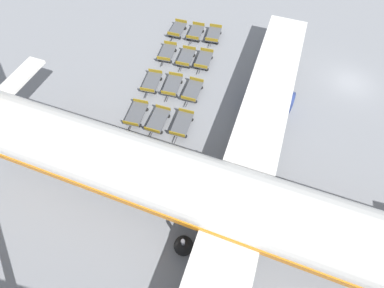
{
  "coord_description": "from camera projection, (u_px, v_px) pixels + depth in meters",
  "views": [
    {
      "loc": [
        22.03,
        -10.95,
        18.59
      ],
      "look_at": [
        12.24,
        -13.37,
        2.3
      ],
      "focal_mm": 24.0,
      "sensor_mm": 36.0,
      "label": 1
    }
  ],
  "objects": [
    {
      "name": "baggage_dolly_row_near_col_e",
      "position": [
        116.0,
        154.0,
        20.83
      ],
      "size": [
        3.39,
        1.61,
        0.92
      ],
      "color": "#515459",
      "rests_on": "ground_plane"
    },
    {
      "name": "ground_plane",
      "position": [
        351.0,
        83.0,
        25.68
      ],
      "size": [
        500.0,
        500.0,
        0.0
      ],
      "primitive_type": "plane",
      "color": "gray"
    },
    {
      "name": "baggage_dolly_row_mid_b_col_c",
      "position": [
        193.0,
        91.0,
        24.45
      ],
      "size": [
        3.42,
        1.69,
        0.92
      ],
      "color": "#515459",
      "rests_on": "ground_plane"
    },
    {
      "name": "baggage_dolly_row_near_col_b",
      "position": [
        167.0,
        53.0,
        27.33
      ],
      "size": [
        3.38,
        1.57,
        0.92
      ],
      "color": "#515459",
      "rests_on": "ground_plane"
    },
    {
      "name": "baggage_dolly_row_mid_a_col_e",
      "position": [
        137.0,
        163.0,
        20.4
      ],
      "size": [
        3.38,
        1.58,
        0.92
      ],
      "color": "#515459",
      "rests_on": "ground_plane"
    },
    {
      "name": "baggage_dolly_row_mid_b_col_b",
      "position": [
        204.0,
        60.0,
        26.73
      ],
      "size": [
        3.4,
        1.63,
        0.92
      ],
      "color": "#515459",
      "rests_on": "ground_plane"
    },
    {
      "name": "stand_guidance_stripe",
      "position": [
        122.0,
        175.0,
        20.34
      ],
      "size": [
        2.99,
        25.42,
        0.01
      ],
      "color": "white",
      "rests_on": "ground_plane"
    },
    {
      "name": "baggage_dolly_row_near_col_a",
      "position": [
        177.0,
        30.0,
        29.45
      ],
      "size": [
        3.42,
        1.69,
        0.92
      ],
      "color": "#515459",
      "rests_on": "ground_plane"
    },
    {
      "name": "baggage_dolly_row_mid_a_col_c",
      "position": [
        172.0,
        86.0,
        24.82
      ],
      "size": [
        3.38,
        1.56,
        0.92
      ],
      "color": "#515459",
      "rests_on": "ground_plane"
    },
    {
      "name": "airplane",
      "position": [
        257.0,
        210.0,
        15.69
      ],
      "size": [
        43.4,
        47.96,
        12.83
      ],
      "color": "white",
      "rests_on": "ground_plane"
    },
    {
      "name": "baggage_dolly_row_mid_a_col_b",
      "position": [
        186.0,
        58.0,
        26.93
      ],
      "size": [
        3.4,
        1.62,
        0.92
      ],
      "color": "#515459",
      "rests_on": "ground_plane"
    },
    {
      "name": "baggage_dolly_row_mid_b_col_a",
      "position": [
        214.0,
        35.0,
        28.95
      ],
      "size": [
        3.38,
        1.58,
        0.92
      ],
      "color": "#515459",
      "rests_on": "ground_plane"
    },
    {
      "name": "baggage_dolly_row_mid_b_col_d",
      "position": [
        182.0,
        124.0,
        22.39
      ],
      "size": [
        3.41,
        1.66,
        0.92
      ],
      "color": "#515459",
      "rests_on": "ground_plane"
    },
    {
      "name": "baggage_dolly_row_near_col_d",
      "position": [
        136.0,
        114.0,
        22.98
      ],
      "size": [
        3.38,
        1.57,
        0.92
      ],
      "color": "#515459",
      "rests_on": "ground_plane"
    },
    {
      "name": "baggage_dolly_row_mid_b_col_e",
      "position": [
        165.0,
        170.0,
        20.07
      ],
      "size": [
        3.4,
        1.63,
        0.92
      ],
      "color": "#515459",
      "rests_on": "ground_plane"
    },
    {
      "name": "baggage_dolly_row_mid_a_col_a",
      "position": [
        196.0,
        33.0,
        29.15
      ],
      "size": [
        3.4,
        1.63,
        0.92
      ],
      "color": "#515459",
      "rests_on": "ground_plane"
    },
    {
      "name": "baggage_dolly_row_mid_a_col_d",
      "position": [
        158.0,
        120.0,
        22.6
      ],
      "size": [
        3.42,
        1.68,
        0.92
      ],
      "color": "#515459",
      "rests_on": "ground_plane"
    },
    {
      "name": "baggage_dolly_row_near_col_c",
      "position": [
        152.0,
        82.0,
        25.04
      ],
      "size": [
        3.39,
        1.59,
        0.92
      ],
      "color": "#515459",
      "rests_on": "ground_plane"
    }
  ]
}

